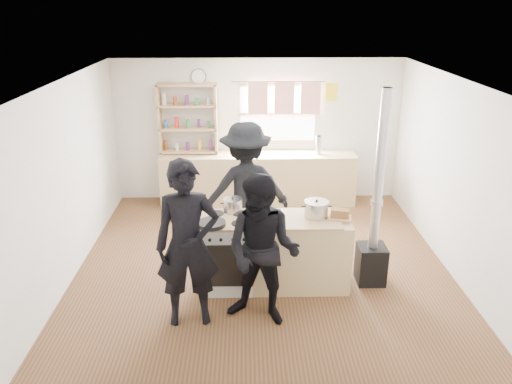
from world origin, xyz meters
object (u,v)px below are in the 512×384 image
stockpot_stove (233,205)px  person_near_left (188,245)px  roast_tray (267,216)px  thermos (318,145)px  flue_heater (373,236)px  person_near_right (263,252)px  skillet_greens (212,223)px  bread_board (340,215)px  person_far (246,189)px  stockpot_counter (316,209)px  cooking_island (276,252)px

stockpot_stove → person_near_left: person_near_left is taller
stockpot_stove → roast_tray: bearing=-28.4°
thermos → stockpot_stove: thermos is taller
flue_heater → person_near_left: (-2.23, -0.77, 0.30)m
thermos → roast_tray: bearing=-110.1°
flue_heater → person_near_right: size_ratio=1.44×
roast_tray → stockpot_stove: 0.47m
skillet_greens → flue_heater: 2.04m
bread_board → person_far: person_far is taller
stockpot_counter → person_far: bearing=133.8°
thermos → skillet_greens: (-1.67, -2.96, -0.10)m
skillet_greens → cooking_island: bearing=14.0°
skillet_greens → stockpot_stove: stockpot_stove is taller
skillet_greens → roast_tray: roast_tray is taller
bread_board → person_near_left: person_near_left is taller
person_near_left → bread_board: bearing=14.7°
skillet_greens → flue_heater: flue_heater is taller
stockpot_counter → skillet_greens: bearing=-169.4°
flue_heater → person_near_right: flue_heater is taller
person_near_left → person_far: person_far is taller
skillet_greens → roast_tray: size_ratio=0.93×
stockpot_counter → person_near_left: bearing=-152.9°
skillet_greens → roast_tray: (0.66, 0.19, 0.01)m
flue_heater → cooking_island: bearing=-177.7°
skillet_greens → person_near_right: size_ratio=0.21×
roast_tray → bread_board: size_ratio=1.27×
cooking_island → stockpot_stove: bearing=158.0°
person_near_right → flue_heater: bearing=48.9°
thermos → roast_tray: 2.96m
thermos → person_near_left: bearing=-118.6°
roast_tray → person_far: 0.97m
roast_tray → bread_board: 0.89m
skillet_greens → person_far: (0.41, 1.13, -0.01)m
person_near_right → person_far: bearing=115.6°
stockpot_counter → person_near_left: (-1.49, -0.77, -0.08)m
person_far → skillet_greens: bearing=61.1°
cooking_island → person_near_left: bearing=-144.2°
roast_tray → bread_board: bread_board is taller
roast_tray → stockpot_counter: bearing=4.8°
bread_board → skillet_greens: bearing=-173.8°
stockpot_counter → person_near_right: bearing=-131.1°
person_near_right → person_far: (-0.17, 1.68, 0.08)m
cooking_island → person_near_left: 1.33m
stockpot_counter → flue_heater: 0.83m
flue_heater → person_far: 1.85m
person_far → cooking_island: bearing=102.4°
roast_tray → bread_board: (0.89, -0.02, 0.02)m
flue_heater → stockpot_stove: bearing=174.6°
person_near_left → person_far: bearing=62.3°
skillet_greens → person_near_left: person_near_left is taller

